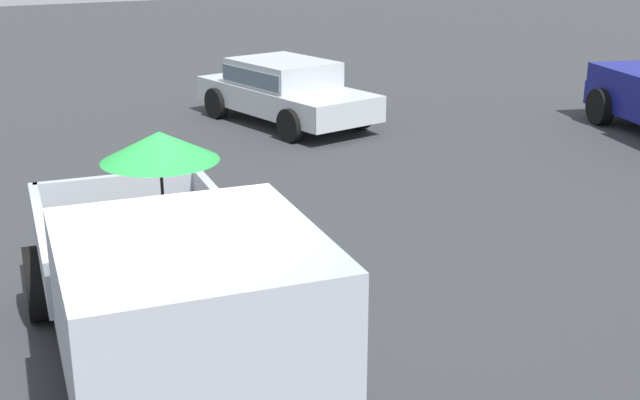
{
  "coord_description": "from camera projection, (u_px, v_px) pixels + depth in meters",
  "views": [
    {
      "loc": [
        6.75,
        -1.91,
        4.02
      ],
      "look_at": [
        -1.08,
        2.19,
        1.1
      ],
      "focal_mm": 46.96,
      "sensor_mm": 36.0,
      "label": 1
    }
  ],
  "objects": [
    {
      "name": "pickup_truck_main",
      "position": [
        171.0,
        305.0,
        7.07
      ],
      "size": [
        5.23,
        2.71,
        2.19
      ],
      "rotation": [
        0.0,
        0.0,
        -0.11
      ],
      "color": "black",
      "rests_on": "ground"
    },
    {
      "name": "ground_plane",
      "position": [
        166.0,
        378.0,
        7.78
      ],
      "size": [
        80.0,
        80.0,
        0.0
      ],
      "primitive_type": "plane",
      "color": "#2D3033"
    },
    {
      "name": "parked_sedan_near",
      "position": [
        285.0,
        88.0,
        17.56
      ],
      "size": [
        4.55,
        2.58,
        1.33
      ],
      "rotation": [
        0.0,
        0.0,
        0.19
      ],
      "color": "black",
      "rests_on": "ground"
    }
  ]
}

